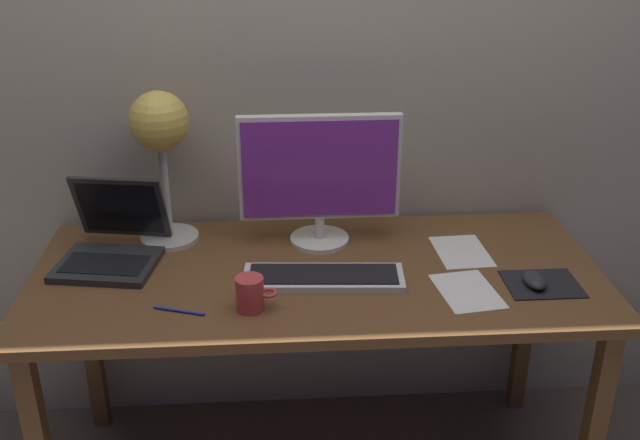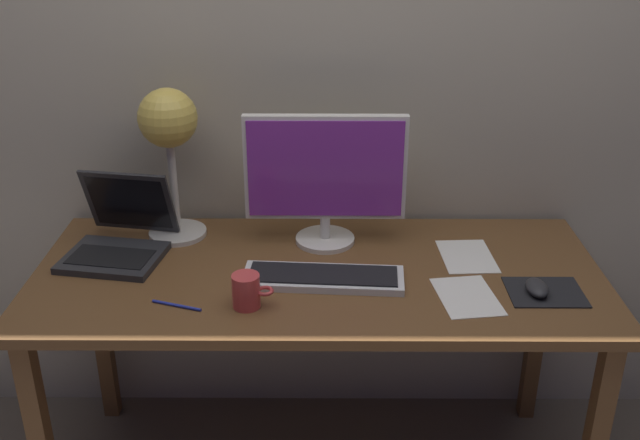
{
  "view_description": "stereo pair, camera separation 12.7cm",
  "coord_description": "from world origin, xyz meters",
  "px_view_note": "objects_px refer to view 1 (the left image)",
  "views": [
    {
      "loc": [
        -0.11,
        -1.82,
        1.74
      ],
      "look_at": [
        0.01,
        -0.05,
        0.92
      ],
      "focal_mm": 41.39,
      "sensor_mm": 36.0,
      "label": 1
    },
    {
      "loc": [
        0.02,
        -1.83,
        1.74
      ],
      "look_at": [
        0.01,
        -0.05,
        0.92
      ],
      "focal_mm": 41.39,
      "sensor_mm": 36.0,
      "label": 2
    }
  ],
  "objects_px": {
    "monitor": "(320,175)",
    "coffee_mug": "(251,294)",
    "keyboard_main": "(323,277)",
    "pen": "(179,311)",
    "desk_lamp": "(160,133)",
    "mouse": "(535,280)",
    "laptop": "(114,237)"
  },
  "relations": [
    {
      "from": "monitor",
      "to": "pen",
      "type": "height_order",
      "value": "monitor"
    },
    {
      "from": "keyboard_main",
      "to": "desk_lamp",
      "type": "xyz_separation_m",
      "value": [
        -0.45,
        0.29,
        0.33
      ]
    },
    {
      "from": "keyboard_main",
      "to": "mouse",
      "type": "bearing_deg",
      "value": -6.76
    },
    {
      "from": "laptop",
      "to": "pen",
      "type": "height_order",
      "value": "laptop"
    },
    {
      "from": "keyboard_main",
      "to": "laptop",
      "type": "xyz_separation_m",
      "value": [
        -0.6,
        0.18,
        0.05
      ]
    },
    {
      "from": "keyboard_main",
      "to": "mouse",
      "type": "height_order",
      "value": "mouse"
    },
    {
      "from": "mouse",
      "to": "coffee_mug",
      "type": "xyz_separation_m",
      "value": [
        -0.76,
        -0.06,
        0.03
      ]
    },
    {
      "from": "monitor",
      "to": "mouse",
      "type": "relative_size",
      "value": 4.94
    },
    {
      "from": "keyboard_main",
      "to": "pen",
      "type": "relative_size",
      "value": 3.2
    },
    {
      "from": "keyboard_main",
      "to": "mouse",
      "type": "distance_m",
      "value": 0.57
    },
    {
      "from": "desk_lamp",
      "to": "mouse",
      "type": "height_order",
      "value": "desk_lamp"
    },
    {
      "from": "mouse",
      "to": "pen",
      "type": "bearing_deg",
      "value": -175.88
    },
    {
      "from": "monitor",
      "to": "desk_lamp",
      "type": "bearing_deg",
      "value": 174.36
    },
    {
      "from": "monitor",
      "to": "coffee_mug",
      "type": "height_order",
      "value": "monitor"
    },
    {
      "from": "keyboard_main",
      "to": "pen",
      "type": "xyz_separation_m",
      "value": [
        -0.38,
        -0.14,
        -0.01
      ]
    },
    {
      "from": "mouse",
      "to": "coffee_mug",
      "type": "bearing_deg",
      "value": -175.18
    },
    {
      "from": "desk_lamp",
      "to": "coffee_mug",
      "type": "xyz_separation_m",
      "value": [
        0.26,
        -0.42,
        -0.29
      ]
    },
    {
      "from": "keyboard_main",
      "to": "pen",
      "type": "distance_m",
      "value": 0.4
    },
    {
      "from": "desk_lamp",
      "to": "monitor",
      "type": "bearing_deg",
      "value": -5.64
    },
    {
      "from": "desk_lamp",
      "to": "coffee_mug",
      "type": "height_order",
      "value": "desk_lamp"
    },
    {
      "from": "keyboard_main",
      "to": "laptop",
      "type": "bearing_deg",
      "value": 162.77
    },
    {
      "from": "mouse",
      "to": "pen",
      "type": "height_order",
      "value": "mouse"
    },
    {
      "from": "monitor",
      "to": "laptop",
      "type": "xyz_separation_m",
      "value": [
        -0.6,
        -0.06,
        -0.15
      ]
    },
    {
      "from": "pen",
      "to": "desk_lamp",
      "type": "bearing_deg",
      "value": 99.78
    },
    {
      "from": "monitor",
      "to": "keyboard_main",
      "type": "height_order",
      "value": "monitor"
    },
    {
      "from": "laptop",
      "to": "desk_lamp",
      "type": "bearing_deg",
      "value": 35.69
    },
    {
      "from": "pen",
      "to": "laptop",
      "type": "bearing_deg",
      "value": 124.2
    },
    {
      "from": "desk_lamp",
      "to": "laptop",
      "type": "bearing_deg",
      "value": -144.31
    },
    {
      "from": "keyboard_main",
      "to": "laptop",
      "type": "height_order",
      "value": "laptop"
    },
    {
      "from": "monitor",
      "to": "laptop",
      "type": "relative_size",
      "value": 1.4
    },
    {
      "from": "monitor",
      "to": "mouse",
      "type": "height_order",
      "value": "monitor"
    },
    {
      "from": "coffee_mug",
      "to": "mouse",
      "type": "bearing_deg",
      "value": 4.82
    }
  ]
}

